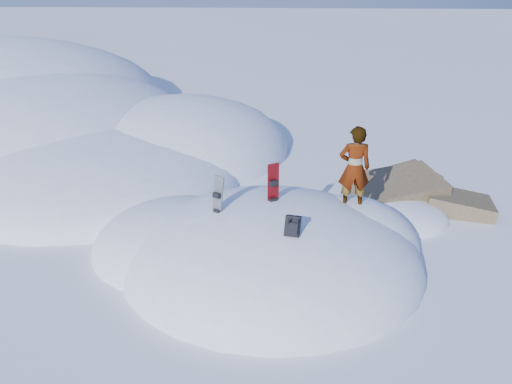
{
  "coord_description": "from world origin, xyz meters",
  "views": [
    {
      "loc": [
        0.05,
        -9.79,
        6.58
      ],
      "look_at": [
        -0.38,
        0.3,
        1.73
      ],
      "focal_mm": 35.0,
      "sensor_mm": 36.0,
      "label": 1
    }
  ],
  "objects_px": {
    "person": "(354,168)",
    "backpack": "(293,226)",
    "snowboard_red": "(273,193)",
    "snowboard_dark": "(217,205)"
  },
  "relations": [
    {
      "from": "snowboard_dark",
      "to": "snowboard_red",
      "type": "bearing_deg",
      "value": 53.47
    },
    {
      "from": "snowboard_dark",
      "to": "person",
      "type": "height_order",
      "value": "person"
    },
    {
      "from": "person",
      "to": "snowboard_dark",
      "type": "bearing_deg",
      "value": 14.31
    },
    {
      "from": "backpack",
      "to": "snowboard_red",
      "type": "bearing_deg",
      "value": 120.13
    },
    {
      "from": "snowboard_red",
      "to": "backpack",
      "type": "xyz_separation_m",
      "value": [
        0.41,
        -1.39,
        -0.07
      ]
    },
    {
      "from": "backpack",
      "to": "snowboard_dark",
      "type": "bearing_deg",
      "value": 163.64
    },
    {
      "from": "person",
      "to": "backpack",
      "type": "bearing_deg",
      "value": 50.23
    },
    {
      "from": "snowboard_dark",
      "to": "person",
      "type": "distance_m",
      "value": 3.25
    },
    {
      "from": "snowboard_red",
      "to": "snowboard_dark",
      "type": "height_order",
      "value": "snowboard_red"
    },
    {
      "from": "backpack",
      "to": "person",
      "type": "relative_size",
      "value": 0.25
    }
  ]
}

